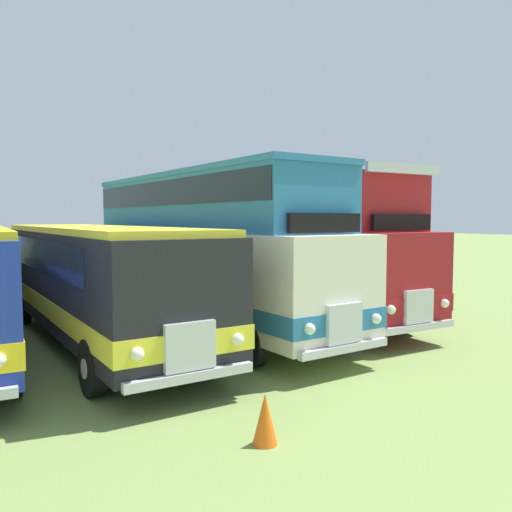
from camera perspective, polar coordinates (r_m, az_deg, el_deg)
The scene contains 4 objects.
bus_seventh_in_row at distance 13.75m, azimuth -17.28°, elevation -2.03°, with size 2.88×11.22×2.99m.
bus_eighth_in_row at distance 15.21m, azimuth -5.81°, elevation 1.43°, with size 3.16×11.78×4.49m.
bus_ninth_in_row at distance 16.58m, azimuth 4.92°, elevation 1.23°, with size 2.72×9.74×4.52m.
cone_mid_row at distance 7.66m, azimuth 1.00°, elevation -17.46°, with size 0.36×0.36×0.74m, color orange.
Camera 1 is at (3.31, -13.51, 3.19)m, focal length 36.39 mm.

